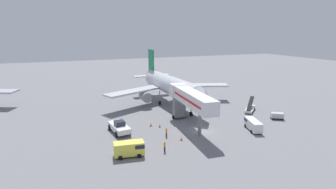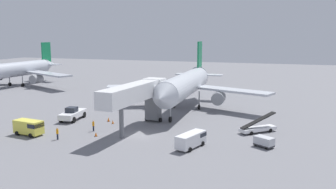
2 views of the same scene
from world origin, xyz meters
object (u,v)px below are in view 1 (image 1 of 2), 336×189
object	(u,v)px
jet_bridge	(189,99)
safety_cone_charlie	(160,126)
service_van_far_center	(130,148)
ground_crew_worker_foreground	(165,146)
safety_cone_bravo	(181,138)
airplane_at_gate	(170,85)
safety_cone_alpha	(151,125)
belt_loader_truck	(250,108)
service_van_near_left	(253,124)
baggage_cart_outer_right	(277,116)
ground_crew_worker_midground	(166,132)
pushback_tug	(119,127)

from	to	relation	value
jet_bridge	safety_cone_charlie	distance (m)	8.24
service_van_far_center	safety_cone_charlie	size ratio (longest dim) A/B	7.50
ground_crew_worker_foreground	safety_cone_bravo	distance (m)	5.76
airplane_at_gate	safety_cone_alpha	distance (m)	18.80
airplane_at_gate	belt_loader_truck	world-z (taller)	airplane_at_gate
jet_bridge	service_van_near_left	bearing A→B (deg)	-31.33
safety_cone_bravo	safety_cone_charlie	bearing A→B (deg)	98.57
safety_cone_bravo	airplane_at_gate	bearing A→B (deg)	72.15
airplane_at_gate	belt_loader_truck	bearing A→B (deg)	-40.34
service_van_far_center	ground_crew_worker_foreground	bearing A→B (deg)	-6.43
service_van_far_center	baggage_cart_outer_right	xyz separation A→B (m)	(35.52, 5.67, -0.52)
service_van_far_center	ground_crew_worker_midground	bearing A→B (deg)	32.28
service_van_near_left	jet_bridge	bearing A→B (deg)	148.67
airplane_at_gate	safety_cone_alpha	bearing A→B (deg)	-125.23
safety_cone_alpha	ground_crew_worker_midground	bearing A→B (deg)	-83.13
baggage_cart_outer_right	ground_crew_worker_foreground	xyz separation A→B (m)	(-29.84, -6.31, 0.18)
pushback_tug	safety_cone_alpha	bearing A→B (deg)	8.62
safety_cone_alpha	belt_loader_truck	bearing A→B (deg)	2.68
ground_crew_worker_midground	safety_cone_bravo	world-z (taller)	ground_crew_worker_midground
pushback_tug	belt_loader_truck	bearing A→B (deg)	3.91
airplane_at_gate	ground_crew_worker_foreground	xyz separation A→B (m)	(-12.37, -27.44, -4.29)
service_van_far_center	ground_crew_worker_midground	distance (m)	9.91
safety_cone_alpha	safety_cone_bravo	size ratio (longest dim) A/B	1.11
airplane_at_gate	safety_cone_charlie	world-z (taller)	airplane_at_gate
safety_cone_alpha	service_van_near_left	bearing A→B (deg)	-28.15
jet_bridge	baggage_cart_outer_right	distance (m)	21.55
ground_crew_worker_midground	safety_cone_charlie	size ratio (longest dim) A/B	2.75
jet_bridge	safety_cone_bravo	world-z (taller)	jet_bridge
airplane_at_gate	jet_bridge	xyz separation A→B (m)	(-3.21, -17.90, 0.66)
pushback_tug	ground_crew_worker_foreground	distance (m)	12.60
safety_cone_bravo	safety_cone_charlie	size ratio (longest dim) A/B	1.05
airplane_at_gate	ground_crew_worker_foreground	size ratio (longest dim) A/B	19.27
baggage_cart_outer_right	service_van_far_center	bearing A→B (deg)	-170.93
pushback_tug	belt_loader_truck	world-z (taller)	belt_loader_truck
ground_crew_worker_foreground	safety_cone_alpha	world-z (taller)	ground_crew_worker_foreground
baggage_cart_outer_right	safety_cone_charlie	bearing A→B (deg)	169.11
belt_loader_truck	safety_cone_bravo	distance (m)	25.96
jet_bridge	safety_cone_bravo	distance (m)	9.48
belt_loader_truck	ground_crew_worker_foreground	size ratio (longest dim) A/B	3.11
baggage_cart_outer_right	ground_crew_worker_midground	world-z (taller)	ground_crew_worker_midground
service_van_near_left	safety_cone_charlie	world-z (taller)	service_van_near_left
service_van_near_left	ground_crew_worker_midground	world-z (taller)	service_van_near_left
pushback_tug	service_van_near_left	bearing A→B (deg)	-19.15
jet_bridge	service_van_far_center	bearing A→B (deg)	-149.04
airplane_at_gate	jet_bridge	world-z (taller)	airplane_at_gate
pushback_tug	service_van_far_center	world-z (taller)	pushback_tug
airplane_at_gate	safety_cone_bravo	size ratio (longest dim) A/B	52.26
jet_bridge	ground_crew_worker_foreground	distance (m)	14.12
jet_bridge	pushback_tug	world-z (taller)	jet_bridge
safety_cone_bravo	pushback_tug	bearing A→B (deg)	139.56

